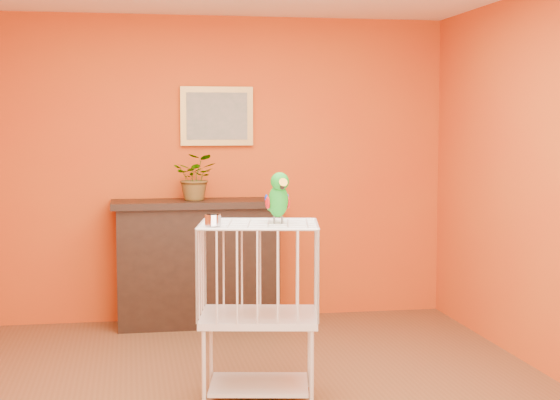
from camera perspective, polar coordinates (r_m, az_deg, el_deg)
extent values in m
plane|color=brown|center=(5.42, -1.66, -13.00)|extent=(4.50, 4.50, 0.00)
plane|color=#C54E12|center=(7.39, -4.23, 2.09)|extent=(4.00, 0.00, 4.00)
plane|color=#C54E12|center=(2.97, 4.62, -2.27)|extent=(4.00, 0.00, 4.00)
cube|color=black|center=(7.22, -5.49, -4.39)|extent=(1.33, 0.44, 1.00)
cube|color=black|center=(7.16, -5.53, -0.24)|extent=(1.42, 0.51, 0.06)
cube|color=black|center=(7.03, -5.36, -4.66)|extent=(0.93, 0.02, 0.50)
cube|color=#58191F|center=(7.17, -7.66, -5.38)|extent=(0.06, 0.20, 0.31)
cube|color=#294422|center=(7.18, -6.95, -5.36)|extent=(0.06, 0.20, 0.31)
cube|color=#58191F|center=(7.18, -6.16, -5.35)|extent=(0.06, 0.20, 0.31)
cube|color=#294422|center=(7.19, -5.27, -5.33)|extent=(0.06, 0.20, 0.31)
cube|color=#58191F|center=(7.20, -4.39, -5.31)|extent=(0.06, 0.20, 0.31)
imported|color=#26722D|center=(7.16, -5.61, 1.20)|extent=(0.44, 0.47, 0.30)
cube|color=#B48A40|center=(7.36, -4.23, 5.58)|extent=(0.62, 0.03, 0.50)
cube|color=gray|center=(7.34, -4.21, 5.58)|extent=(0.52, 0.01, 0.40)
cube|color=beige|center=(5.38, -1.40, -12.17)|extent=(0.67, 0.56, 0.02)
cube|color=beige|center=(5.27, -1.41, -7.80)|extent=(0.79, 0.66, 0.04)
cube|color=beige|center=(5.17, -1.42, -1.61)|extent=(0.79, 0.66, 0.01)
cylinder|color=beige|center=(5.12, -5.09, -11.25)|extent=(0.03, 0.03, 0.49)
cylinder|color=beige|center=(5.10, 2.13, -11.30)|extent=(0.03, 0.03, 0.49)
cylinder|color=beige|center=(5.59, -4.61, -9.86)|extent=(0.03, 0.03, 0.49)
cylinder|color=beige|center=(5.57, 1.97, -9.90)|extent=(0.03, 0.03, 0.49)
cylinder|color=silver|center=(5.01, -4.48, -1.34)|extent=(0.10, 0.10, 0.07)
cylinder|color=#59544C|center=(5.15, -0.39, -1.37)|extent=(0.01, 0.01, 0.04)
cylinder|color=#59544C|center=(5.16, 0.14, -1.35)|extent=(0.01, 0.01, 0.04)
ellipsoid|color=#129920|center=(5.14, -0.12, -0.06)|extent=(0.14, 0.18, 0.22)
ellipsoid|color=#129920|center=(5.10, -0.02, 1.24)|extent=(0.12, 0.13, 0.11)
cone|color=#FAA515|center=(5.05, 0.15, 1.07)|extent=(0.06, 0.08, 0.07)
cone|color=black|center=(5.06, 0.11, 0.85)|extent=(0.03, 0.03, 0.03)
sphere|color=black|center=(5.07, -0.37, 1.36)|extent=(0.02, 0.02, 0.02)
sphere|color=black|center=(5.09, 0.46, 1.37)|extent=(0.02, 0.02, 0.02)
ellipsoid|color=#A50C0C|center=(5.14, -0.82, -0.18)|extent=(0.03, 0.07, 0.08)
ellipsoid|color=navy|center=(5.17, 0.51, -0.15)|extent=(0.03, 0.07, 0.08)
cone|color=#129920|center=(5.22, -0.34, -0.81)|extent=(0.09, 0.16, 0.12)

